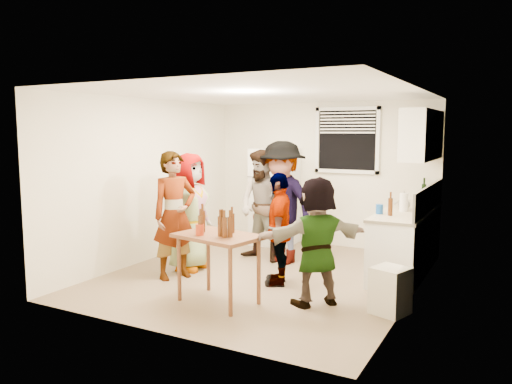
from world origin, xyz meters
The scene contains 23 objects.
room centered at (0.00, 0.00, 0.00)m, with size 4.00×4.50×2.50m, color white, non-canonical shape.
window centered at (0.45, 2.21, 1.85)m, with size 1.12×0.10×1.06m, color white, non-canonical shape.
refrigerator centered at (-0.75, 1.88, 0.85)m, with size 0.70×0.70×1.70m, color white.
counter_lower centered at (1.70, 1.15, 0.43)m, with size 0.60×2.20×0.86m, color white.
countertop centered at (1.70, 1.15, 0.88)m, with size 0.64×2.22×0.04m, color beige.
backsplash centered at (1.99, 1.15, 1.08)m, with size 0.03×2.20×0.36m, color #ADAA9F.
upper_cabinets centered at (1.83, 1.35, 1.95)m, with size 0.34×1.60×0.70m, color white.
kettle centered at (1.65, 1.16, 0.90)m, with size 0.22×0.18×0.18m, color silver, non-canonical shape.
paper_towel centered at (1.68, 0.97, 0.90)m, with size 0.12×0.12×0.25m, color white.
wine_bottle centered at (1.75, 2.13, 0.90)m, with size 0.07×0.07×0.28m, color black.
beer_bottle_counter centered at (1.60, 0.52, 0.90)m, with size 0.06×0.06×0.23m, color #47230C.
blue_cup centered at (1.44, 0.60, 0.90)m, with size 0.10×0.10×0.13m, color #144CAB.
picture_frame centered at (1.92, 1.75, 0.98)m, with size 0.02×0.18×0.15m, color #E8DF54.
trash_bin centered at (1.89, -0.63, 0.25)m, with size 0.35×0.35×0.52m, color silver.
serving_table centered at (0.03, -1.21, 0.00)m, with size 0.96×0.64×0.81m, color brown, non-canonical shape.
beer_bottle_table centered at (-0.22, -1.17, 0.81)m, with size 0.07×0.07×0.25m, color #47230C.
red_cup centered at (-0.14, -1.34, 0.81)m, with size 0.10×0.10×0.13m, color #A62D0E.
guest_grey centered at (-1.11, -0.19, 0.00)m, with size 0.83×1.69×0.54m, color #9B9B9B.
guest_stripe centered at (-1.03, -0.65, 0.00)m, with size 0.63×1.74×0.42m, color #141933.
guest_back_left centered at (-0.38, 0.73, 0.00)m, with size 0.84×1.72×0.65m, color #533623.
guest_back_right centered at (-0.08, 0.76, 0.00)m, with size 1.20×1.86×0.69m, color #444349.
guest_black centered at (0.34, -0.23, 0.00)m, with size 0.87×1.48×0.36m, color black.
guest_orange centered at (1.06, -0.73, 0.00)m, with size 1.39×1.50×0.44m, color #D08741.
Camera 1 is at (3.08, -6.01, 2.00)m, focal length 35.00 mm.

